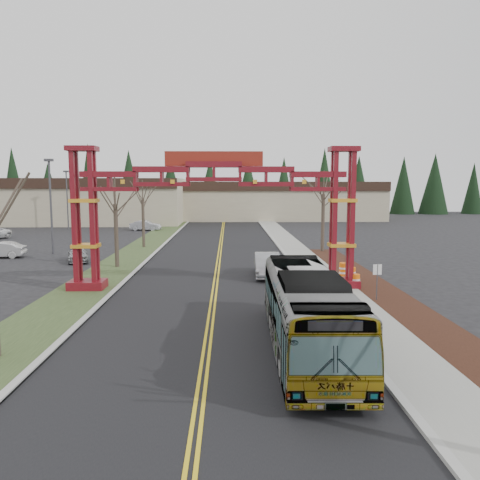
{
  "coord_description": "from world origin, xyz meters",
  "views": [
    {
      "loc": [
        0.91,
        -11.04,
        6.62
      ],
      "look_at": [
        1.52,
        14.82,
        3.51
      ],
      "focal_mm": 35.0,
      "sensor_mm": 36.0,
      "label": 1
    }
  ],
  "objects_px": {
    "transit_bus": "(307,311)",
    "bare_tree_median_far": "(143,200)",
    "street_sign": "(377,275)",
    "barrel_north": "(343,270)",
    "barrel_mid": "(351,275)",
    "light_pole_far": "(67,196)",
    "gateway_arch": "(214,194)",
    "retail_building_east": "(276,200)",
    "bare_tree_right_far": "(323,194)",
    "light_pole_near": "(51,199)",
    "bare_tree_median_mid": "(115,204)",
    "barrel_south": "(356,282)",
    "retail_building_west": "(53,200)",
    "parked_car_near_a": "(78,254)",
    "parked_car_near_b": "(0,250)",
    "parked_car_far_a": "(146,225)",
    "silver_sedan": "(267,265)"
  },
  "relations": [
    {
      "from": "transit_bus",
      "to": "bare_tree_median_far",
      "type": "distance_m",
      "value": 33.07
    },
    {
      "from": "street_sign",
      "to": "barrel_north",
      "type": "relative_size",
      "value": 1.99
    },
    {
      "from": "barrel_mid",
      "to": "light_pole_far",
      "type": "bearing_deg",
      "value": 129.92
    },
    {
      "from": "gateway_arch",
      "to": "retail_building_east",
      "type": "xyz_separation_m",
      "value": [
        10.0,
        61.95,
        -2.47
      ]
    },
    {
      "from": "retail_building_east",
      "to": "bare_tree_right_far",
      "type": "bearing_deg",
      "value": -90.0
    },
    {
      "from": "light_pole_near",
      "to": "light_pole_far",
      "type": "height_order",
      "value": "light_pole_near"
    },
    {
      "from": "bare_tree_median_mid",
      "to": "barrel_south",
      "type": "height_order",
      "value": "bare_tree_median_mid"
    },
    {
      "from": "bare_tree_right_far",
      "to": "barrel_south",
      "type": "bearing_deg",
      "value": -93.99
    },
    {
      "from": "barrel_south",
      "to": "retail_building_east",
      "type": "bearing_deg",
      "value": 88.96
    },
    {
      "from": "retail_building_west",
      "to": "barrel_south",
      "type": "xyz_separation_m",
      "value": [
        38.87,
        -54.32,
        -3.27
      ]
    },
    {
      "from": "retail_building_east",
      "to": "parked_car_near_a",
      "type": "height_order",
      "value": "retail_building_east"
    },
    {
      "from": "retail_building_west",
      "to": "bare_tree_median_far",
      "type": "bearing_deg",
      "value": -57.36
    },
    {
      "from": "retail_building_west",
      "to": "barrel_north",
      "type": "height_order",
      "value": "retail_building_west"
    },
    {
      "from": "retail_building_west",
      "to": "parked_car_near_a",
      "type": "height_order",
      "value": "retail_building_west"
    },
    {
      "from": "transit_bus",
      "to": "parked_car_near_b",
      "type": "xyz_separation_m",
      "value": [
        -23.7,
        24.05,
        -0.89
      ]
    },
    {
      "from": "parked_car_near_a",
      "to": "light_pole_near",
      "type": "height_order",
      "value": "light_pole_near"
    },
    {
      "from": "gateway_arch",
      "to": "parked_car_near_b",
      "type": "distance_m",
      "value": 24.21
    },
    {
      "from": "bare_tree_median_far",
      "to": "bare_tree_right_far",
      "type": "bearing_deg",
      "value": -11.9
    },
    {
      "from": "parked_car_near_a",
      "to": "light_pole_far",
      "type": "relative_size",
      "value": 0.47
    },
    {
      "from": "bare_tree_median_far",
      "to": "barrel_mid",
      "type": "height_order",
      "value": "bare_tree_median_far"
    },
    {
      "from": "retail_building_east",
      "to": "street_sign",
      "type": "height_order",
      "value": "retail_building_east"
    },
    {
      "from": "barrel_mid",
      "to": "barrel_north",
      "type": "distance_m",
      "value": 1.54
    },
    {
      "from": "light_pole_far",
      "to": "barrel_mid",
      "type": "bearing_deg",
      "value": -50.08
    },
    {
      "from": "bare_tree_right_far",
      "to": "barrel_south",
      "type": "relative_size",
      "value": 7.99
    },
    {
      "from": "retail_building_east",
      "to": "light_pole_near",
      "type": "height_order",
      "value": "light_pole_near"
    },
    {
      "from": "light_pole_near",
      "to": "barrel_mid",
      "type": "distance_m",
      "value": 28.89
    },
    {
      "from": "parked_car_far_a",
      "to": "barrel_north",
      "type": "relative_size",
      "value": 4.07
    },
    {
      "from": "gateway_arch",
      "to": "silver_sedan",
      "type": "distance_m",
      "value": 7.47
    },
    {
      "from": "silver_sedan",
      "to": "barrel_south",
      "type": "distance_m",
      "value": 6.81
    },
    {
      "from": "barrel_south",
      "to": "retail_building_west",
      "type": "bearing_deg",
      "value": 125.59
    },
    {
      "from": "transit_bus",
      "to": "barrel_north",
      "type": "distance_m",
      "value": 15.27
    },
    {
      "from": "bare_tree_median_far",
      "to": "light_pole_near",
      "type": "bearing_deg",
      "value": -152.08
    },
    {
      "from": "parked_car_far_a",
      "to": "bare_tree_right_far",
      "type": "height_order",
      "value": "bare_tree_right_far"
    },
    {
      "from": "retail_building_east",
      "to": "bare_tree_median_far",
      "type": "distance_m",
      "value": 46.03
    },
    {
      "from": "street_sign",
      "to": "parked_car_near_b",
      "type": "bearing_deg",
      "value": 150.35
    },
    {
      "from": "retail_building_east",
      "to": "transit_bus",
      "type": "height_order",
      "value": "retail_building_east"
    },
    {
      "from": "parked_car_far_a",
      "to": "barrel_mid",
      "type": "xyz_separation_m",
      "value": [
        20.18,
        -35.86,
        -0.21
      ]
    },
    {
      "from": "parked_car_near_b",
      "to": "light_pole_near",
      "type": "distance_m",
      "value": 6.37
    },
    {
      "from": "barrel_north",
      "to": "light_pole_near",
      "type": "bearing_deg",
      "value": 154.07
    },
    {
      "from": "bare_tree_right_far",
      "to": "light_pole_near",
      "type": "relative_size",
      "value": 0.88
    },
    {
      "from": "gateway_arch",
      "to": "bare_tree_median_far",
      "type": "bearing_deg",
      "value": 112.19
    },
    {
      "from": "retail_building_east",
      "to": "barrel_north",
      "type": "height_order",
      "value": "retail_building_east"
    },
    {
      "from": "transit_bus",
      "to": "bare_tree_median_mid",
      "type": "relative_size",
      "value": 1.61
    },
    {
      "from": "bare_tree_right_far",
      "to": "street_sign",
      "type": "bearing_deg",
      "value": -92.31
    },
    {
      "from": "light_pole_near",
      "to": "barrel_south",
      "type": "height_order",
      "value": "light_pole_near"
    },
    {
      "from": "light_pole_far",
      "to": "bare_tree_median_far",
      "type": "bearing_deg",
      "value": -54.11
    },
    {
      "from": "gateway_arch",
      "to": "retail_building_east",
      "type": "distance_m",
      "value": 62.8
    },
    {
      "from": "gateway_arch",
      "to": "parked_car_near_a",
      "type": "relative_size",
      "value": 4.5
    },
    {
      "from": "street_sign",
      "to": "silver_sedan",
      "type": "bearing_deg",
      "value": 126.8
    },
    {
      "from": "parked_car_near_b",
      "to": "street_sign",
      "type": "relative_size",
      "value": 2.02
    }
  ]
}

